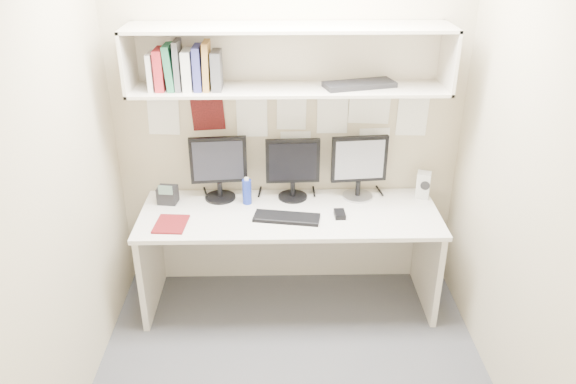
{
  "coord_description": "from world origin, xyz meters",
  "views": [
    {
      "loc": [
        -0.08,
        -2.66,
        2.52
      ],
      "look_at": [
        -0.02,
        0.35,
        1.03
      ],
      "focal_mm": 35.0,
      "sensor_mm": 36.0,
      "label": 1
    }
  ],
  "objects_px": {
    "monitor_left": "(219,165)",
    "maroon_notebook": "(171,224)",
    "monitor_center": "(293,166)",
    "keyboard": "(287,218)",
    "speaker": "(423,185)",
    "desk": "(290,257)",
    "monitor_right": "(359,164)",
    "desk_phone": "(168,195)"
  },
  "relations": [
    {
      "from": "maroon_notebook",
      "to": "monitor_right",
      "type": "bearing_deg",
      "value": 21.3
    },
    {
      "from": "desk",
      "to": "keyboard",
      "type": "distance_m",
      "value": 0.39
    },
    {
      "from": "monitor_center",
      "to": "desk_phone",
      "type": "relative_size",
      "value": 2.79
    },
    {
      "from": "monitor_left",
      "to": "maroon_notebook",
      "type": "distance_m",
      "value": 0.53
    },
    {
      "from": "monitor_left",
      "to": "speaker",
      "type": "xyz_separation_m",
      "value": [
        1.42,
        -0.02,
        -0.15
      ]
    },
    {
      "from": "monitor_right",
      "to": "speaker",
      "type": "xyz_separation_m",
      "value": [
        0.46,
        -0.02,
        -0.15
      ]
    },
    {
      "from": "keyboard",
      "to": "speaker",
      "type": "height_order",
      "value": "speaker"
    },
    {
      "from": "desk",
      "to": "maroon_notebook",
      "type": "bearing_deg",
      "value": -167.91
    },
    {
      "from": "monitor_center",
      "to": "desk_phone",
      "type": "distance_m",
      "value": 0.88
    },
    {
      "from": "desk_phone",
      "to": "speaker",
      "type": "bearing_deg",
      "value": 9.24
    },
    {
      "from": "monitor_center",
      "to": "desk_phone",
      "type": "height_order",
      "value": "monitor_center"
    },
    {
      "from": "monitor_left",
      "to": "monitor_center",
      "type": "relative_size",
      "value": 1.04
    },
    {
      "from": "monitor_center",
      "to": "monitor_left",
      "type": "bearing_deg",
      "value": 177.82
    },
    {
      "from": "desk_phone",
      "to": "monitor_right",
      "type": "bearing_deg",
      "value": 10.54
    },
    {
      "from": "speaker",
      "to": "desk_phone",
      "type": "distance_m",
      "value": 1.78
    },
    {
      "from": "keyboard",
      "to": "desk_phone",
      "type": "xyz_separation_m",
      "value": [
        -0.81,
        0.25,
        0.05
      ]
    },
    {
      "from": "monitor_center",
      "to": "keyboard",
      "type": "distance_m",
      "value": 0.4
    },
    {
      "from": "keyboard",
      "to": "desk_phone",
      "type": "bearing_deg",
      "value": 172.39
    },
    {
      "from": "monitor_center",
      "to": "maroon_notebook",
      "type": "relative_size",
      "value": 1.8
    },
    {
      "from": "monitor_left",
      "to": "monitor_right",
      "type": "height_order",
      "value": "monitor_left"
    },
    {
      "from": "monitor_left",
      "to": "monitor_right",
      "type": "bearing_deg",
      "value": -5.11
    },
    {
      "from": "desk",
      "to": "monitor_left",
      "type": "height_order",
      "value": "monitor_left"
    },
    {
      "from": "keyboard",
      "to": "speaker",
      "type": "distance_m",
      "value": 1.01
    },
    {
      "from": "desk_phone",
      "to": "monitor_left",
      "type": "bearing_deg",
      "value": 18.43
    },
    {
      "from": "monitor_center",
      "to": "speaker",
      "type": "relative_size",
      "value": 2.33
    },
    {
      "from": "monitor_right",
      "to": "speaker",
      "type": "bearing_deg",
      "value": -7.52
    },
    {
      "from": "maroon_notebook",
      "to": "monitor_left",
      "type": "bearing_deg",
      "value": 57.68
    },
    {
      "from": "monitor_left",
      "to": "speaker",
      "type": "bearing_deg",
      "value": -5.79
    },
    {
      "from": "desk_phone",
      "to": "keyboard",
      "type": "bearing_deg",
      "value": -9.73
    },
    {
      "from": "monitor_right",
      "to": "maroon_notebook",
      "type": "relative_size",
      "value": 1.87
    },
    {
      "from": "desk",
      "to": "maroon_notebook",
      "type": "distance_m",
      "value": 0.87
    },
    {
      "from": "desk",
      "to": "speaker",
      "type": "xyz_separation_m",
      "value": [
        0.94,
        0.2,
        0.46
      ]
    },
    {
      "from": "speaker",
      "to": "desk_phone",
      "type": "bearing_deg",
      "value": -160.88
    },
    {
      "from": "monitor_left",
      "to": "monitor_right",
      "type": "distance_m",
      "value": 0.97
    },
    {
      "from": "monitor_left",
      "to": "maroon_notebook",
      "type": "xyz_separation_m",
      "value": [
        -0.28,
        -0.38,
        -0.24
      ]
    },
    {
      "from": "monitor_right",
      "to": "desk",
      "type": "bearing_deg",
      "value": -161.03
    },
    {
      "from": "maroon_notebook",
      "to": "desk_phone",
      "type": "xyz_separation_m",
      "value": [
        -0.07,
        0.32,
        0.05
      ]
    },
    {
      "from": "monitor_right",
      "to": "keyboard",
      "type": "distance_m",
      "value": 0.64
    },
    {
      "from": "desk",
      "to": "monitor_right",
      "type": "bearing_deg",
      "value": 24.37
    },
    {
      "from": "speaker",
      "to": "desk_phone",
      "type": "height_order",
      "value": "speaker"
    },
    {
      "from": "monitor_center",
      "to": "maroon_notebook",
      "type": "xyz_separation_m",
      "value": [
        -0.79,
        -0.38,
        -0.23
      ]
    },
    {
      "from": "monitor_center",
      "to": "keyboard",
      "type": "xyz_separation_m",
      "value": [
        -0.05,
        -0.32,
        -0.23
      ]
    }
  ]
}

